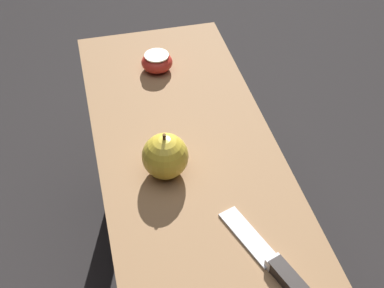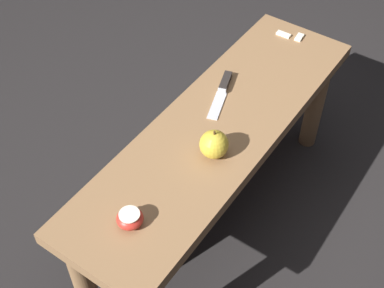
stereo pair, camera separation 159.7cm
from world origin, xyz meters
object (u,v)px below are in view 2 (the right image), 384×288
wooden_bench (217,146)px  apple_whole (214,144)px  apple_cut (130,218)px  knife (223,88)px

wooden_bench → apple_whole: 0.18m
apple_whole → apple_cut: (0.31, -0.04, -0.02)m
wooden_bench → apple_cut: bearing=0.9°
apple_whole → apple_cut: size_ratio=1.35×
knife → apple_cut: bearing=-10.4°
knife → apple_whole: bearing=8.5°
apple_whole → apple_cut: apple_whole is taller
wooden_bench → apple_whole: size_ratio=12.55×
apple_cut → knife: bearing=-171.9°
apple_cut → apple_whole: bearing=171.8°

